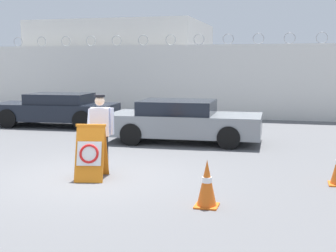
% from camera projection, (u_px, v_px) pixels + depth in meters
% --- Properties ---
extents(ground_plane, '(90.00, 90.00, 0.00)m').
position_uv_depth(ground_plane, '(94.00, 176.00, 9.83)').
color(ground_plane, '#5B5B5E').
extents(perimeter_wall, '(36.00, 0.30, 3.60)m').
position_uv_depth(perimeter_wall, '(199.00, 81.00, 20.29)').
color(perimeter_wall, silver).
rests_on(perimeter_wall, ground_plane).
extents(building_block, '(8.54, 6.68, 4.48)m').
position_uv_depth(building_block, '(125.00, 65.00, 25.60)').
color(building_block, silver).
rests_on(building_block, ground_plane).
extents(barricade_sign, '(0.73, 0.88, 1.14)m').
position_uv_depth(barricade_sign, '(91.00, 152.00, 9.54)').
color(barricade_sign, orange).
rests_on(barricade_sign, ground_plane).
extents(security_guard, '(0.65, 0.36, 1.69)m').
position_uv_depth(security_guard, '(100.00, 129.00, 10.15)').
color(security_guard, black).
rests_on(security_guard, ground_plane).
extents(traffic_cone_near, '(0.38, 0.38, 0.79)m').
position_uv_depth(traffic_cone_near, '(207.00, 184.00, 7.70)').
color(traffic_cone_near, orange).
rests_on(traffic_cone_near, ground_plane).
extents(parked_car_front_coupe, '(4.74, 2.13, 1.24)m').
position_uv_depth(parked_car_front_coupe, '(56.00, 109.00, 17.55)').
color(parked_car_front_coupe, black).
rests_on(parked_car_front_coupe, ground_plane).
extents(parked_car_rear_sedan, '(4.60, 2.17, 1.26)m').
position_uv_depth(parked_car_rear_sedan, '(183.00, 121.00, 14.03)').
color(parked_car_rear_sedan, black).
rests_on(parked_car_rear_sedan, ground_plane).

